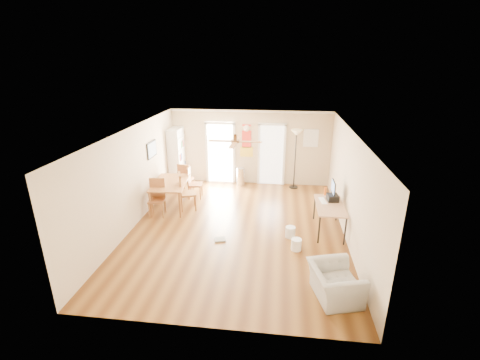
# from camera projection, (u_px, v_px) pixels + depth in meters

# --- Properties ---
(floor) EXTENTS (7.00, 7.00, 0.00)m
(floor) POSITION_uv_depth(u_px,v_px,m) (237.00, 229.00, 8.88)
(floor) COLOR brown
(floor) RESTS_ON ground
(ceiling) EXTENTS (5.50, 7.00, 0.00)m
(ceiling) POSITION_uv_depth(u_px,v_px,m) (237.00, 131.00, 7.99)
(ceiling) COLOR silver
(ceiling) RESTS_ON floor
(wall_back) EXTENTS (5.50, 0.04, 2.60)m
(wall_back) POSITION_uv_depth(u_px,v_px,m) (250.00, 148.00, 11.70)
(wall_back) COLOR beige
(wall_back) RESTS_ON floor
(wall_front) EXTENTS (5.50, 0.04, 2.60)m
(wall_front) POSITION_uv_depth(u_px,v_px,m) (208.00, 262.00, 5.17)
(wall_front) COLOR beige
(wall_front) RESTS_ON floor
(wall_left) EXTENTS (0.04, 7.00, 2.60)m
(wall_left) POSITION_uv_depth(u_px,v_px,m) (133.00, 178.00, 8.75)
(wall_left) COLOR beige
(wall_left) RESTS_ON floor
(wall_right) EXTENTS (0.04, 7.00, 2.60)m
(wall_right) POSITION_uv_depth(u_px,v_px,m) (350.00, 187.00, 8.12)
(wall_right) COLOR beige
(wall_right) RESTS_ON floor
(crown_molding) EXTENTS (5.50, 7.00, 0.08)m
(crown_molding) POSITION_uv_depth(u_px,v_px,m) (237.00, 133.00, 8.00)
(crown_molding) COLOR white
(crown_molding) RESTS_ON wall_back
(kitchen_doorway) EXTENTS (0.90, 0.10, 2.10)m
(kitchen_doorway) POSITION_uv_depth(u_px,v_px,m) (221.00, 154.00, 11.89)
(kitchen_doorway) COLOR white
(kitchen_doorway) RESTS_ON wall_back
(bathroom_doorway) EXTENTS (0.80, 0.10, 2.10)m
(bathroom_doorway) POSITION_uv_depth(u_px,v_px,m) (271.00, 155.00, 11.68)
(bathroom_doorway) COLOR white
(bathroom_doorway) RESTS_ON wall_back
(wall_decal) EXTENTS (0.46, 0.03, 1.10)m
(wall_decal) POSITION_uv_depth(u_px,v_px,m) (247.00, 141.00, 11.61)
(wall_decal) COLOR red
(wall_decal) RESTS_ON wall_back
(ac_grille) EXTENTS (0.50, 0.04, 0.60)m
(ac_grille) POSITION_uv_depth(u_px,v_px,m) (311.00, 138.00, 11.30)
(ac_grille) COLOR white
(ac_grille) RESTS_ON wall_back
(framed_poster) EXTENTS (0.04, 0.66, 0.48)m
(framed_poster) POSITION_uv_depth(u_px,v_px,m) (152.00, 149.00, 9.91)
(framed_poster) COLOR black
(framed_poster) RESTS_ON wall_left
(ceiling_fan) EXTENTS (1.24, 1.24, 0.20)m
(ceiling_fan) POSITION_uv_depth(u_px,v_px,m) (235.00, 141.00, 7.77)
(ceiling_fan) COLOR #593819
(ceiling_fan) RESTS_ON ceiling
(bookshelf) EXTENTS (0.44, 0.91, 1.99)m
(bookshelf) POSITION_uv_depth(u_px,v_px,m) (177.00, 156.00, 11.75)
(bookshelf) COLOR silver
(bookshelf) RESTS_ON floor
(dining_table) EXTENTS (1.08, 1.66, 0.79)m
(dining_table) POSITION_uv_depth(u_px,v_px,m) (171.00, 194.00, 10.06)
(dining_table) COLOR #A16634
(dining_table) RESTS_ON floor
(dining_chair_right_a) EXTENTS (0.45, 0.45, 1.01)m
(dining_chair_right_a) POSITION_uv_depth(u_px,v_px,m) (195.00, 183.00, 10.68)
(dining_chair_right_a) COLOR #9A6131
(dining_chair_right_a) RESTS_ON floor
(dining_chair_right_b) EXTENTS (0.58, 0.58, 1.11)m
(dining_chair_right_b) POSITION_uv_depth(u_px,v_px,m) (188.00, 192.00, 9.86)
(dining_chair_right_b) COLOR olive
(dining_chair_right_b) RESTS_ON floor
(dining_chair_near) EXTENTS (0.49, 0.49, 1.06)m
(dining_chair_near) POSITION_uv_depth(u_px,v_px,m) (157.00, 198.00, 9.45)
(dining_chair_near) COLOR #A05B33
(dining_chair_near) RESTS_ON floor
(dining_chair_far) EXTENTS (0.47, 0.47, 0.99)m
(dining_chair_far) POSITION_uv_depth(u_px,v_px,m) (186.00, 177.00, 11.18)
(dining_chair_far) COLOR #A56135
(dining_chair_far) RESTS_ON floor
(trash_can) EXTENTS (0.36, 0.36, 0.63)m
(trash_can) POSITION_uv_depth(u_px,v_px,m) (241.00, 177.00, 11.80)
(trash_can) COLOR silver
(trash_can) RESTS_ON floor
(torchiere_lamp) EXTENTS (0.39, 0.39, 2.03)m
(torchiere_lamp) POSITION_uv_depth(u_px,v_px,m) (295.00, 160.00, 11.32)
(torchiere_lamp) COLOR black
(torchiere_lamp) RESTS_ON floor
(computer_desk) EXTENTS (0.69, 1.38, 0.74)m
(computer_desk) POSITION_uv_depth(u_px,v_px,m) (329.00, 218.00, 8.64)
(computer_desk) COLOR tan
(computer_desk) RESTS_ON floor
(imac) EXTENTS (0.16, 0.53, 0.49)m
(imac) POSITION_uv_depth(u_px,v_px,m) (333.00, 190.00, 8.81)
(imac) COLOR black
(imac) RESTS_ON computer_desk
(keyboard) EXTENTS (0.20, 0.44, 0.02)m
(keyboard) POSITION_uv_depth(u_px,v_px,m) (323.00, 201.00, 8.74)
(keyboard) COLOR white
(keyboard) RESTS_ON computer_desk
(printer) EXTENTS (0.31, 0.35, 0.16)m
(printer) POSITION_uv_depth(u_px,v_px,m) (333.00, 198.00, 8.74)
(printer) COLOR black
(printer) RESTS_ON computer_desk
(orange_bottle) EXTENTS (0.09, 0.09, 0.22)m
(orange_bottle) POSITION_uv_depth(u_px,v_px,m) (325.00, 191.00, 9.09)
(orange_bottle) COLOR #D25A12
(orange_bottle) RESTS_ON computer_desk
(wastebasket_a) EXTENTS (0.27, 0.27, 0.28)m
(wastebasket_a) POSITION_uv_depth(u_px,v_px,m) (290.00, 232.00, 8.41)
(wastebasket_a) COLOR white
(wastebasket_a) RESTS_ON floor
(wastebasket_b) EXTENTS (0.28, 0.28, 0.28)m
(wastebasket_b) POSITION_uv_depth(u_px,v_px,m) (296.00, 245.00, 7.86)
(wastebasket_b) COLOR white
(wastebasket_b) RESTS_ON floor
(floor_cloth) EXTENTS (0.32, 0.27, 0.04)m
(floor_cloth) POSITION_uv_depth(u_px,v_px,m) (220.00, 240.00, 8.31)
(floor_cloth) COLOR #9FA09A
(floor_cloth) RESTS_ON floor
(armchair) EXTENTS (1.06, 1.15, 0.63)m
(armchair) POSITION_uv_depth(u_px,v_px,m) (335.00, 283.00, 6.24)
(armchair) COLOR #B0AFAA
(armchair) RESTS_ON floor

